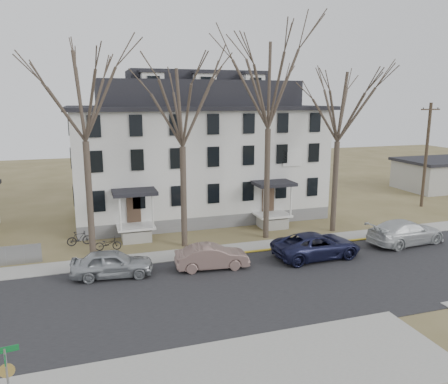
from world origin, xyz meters
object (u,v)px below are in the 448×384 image
object	(u,v)px
boarding_house	(197,152)
utility_pole_far	(426,154)
tree_center	(269,80)
bicycle_right	(79,239)
car_silver	(112,264)
car_white	(406,233)
tree_mid_right	(339,102)
tree_mid_left	(182,102)
bicycle_left	(108,244)
car_navy	(316,246)
street_sign	(7,376)
car_tan	(212,257)
tree_far_left	(82,90)

from	to	relation	value
boarding_house	utility_pole_far	xyz separation A→B (m)	(20.50, -3.95, -0.47)
tree_center	bicycle_right	size ratio (longest dim) A/B	8.95
car_silver	car_white	distance (m)	19.60
boarding_house	tree_mid_right	distance (m)	12.51
tree_mid_left	bicycle_left	size ratio (longest dim) A/B	7.54
car_white	car_navy	bearing A→B (deg)	87.55
boarding_house	bicycle_right	distance (m)	12.50
car_silver	car_white	bearing A→B (deg)	-84.73
street_sign	tree_mid_left	bearing A→B (deg)	51.45
boarding_house	bicycle_left	world-z (taller)	boarding_house
tree_center	car_tan	world-z (taller)	tree_center
tree_mid_right	utility_pole_far	world-z (taller)	tree_mid_right
tree_far_left	street_sign	xyz separation A→B (m)	(-2.68, -14.97, -8.54)
tree_far_left	car_navy	world-z (taller)	tree_far_left
car_silver	car_navy	distance (m)	12.45
car_white	bicycle_right	size ratio (longest dim) A/B	3.46
tree_mid_right	car_navy	bearing A→B (deg)	-130.60
car_white	street_sign	bearing A→B (deg)	108.30
utility_pole_far	car_navy	size ratio (longest dim) A/B	1.69
boarding_house	bicycle_right	xyz separation A→B (m)	(-9.82, -6.00, -4.89)
bicycle_right	utility_pole_far	bearing A→B (deg)	-93.75
tree_far_left	car_tan	world-z (taller)	tree_far_left
boarding_house	bicycle_right	size ratio (longest dim) A/B	12.66
car_navy	street_sign	bearing A→B (deg)	120.09
car_tan	bicycle_right	xyz separation A→B (m)	(-7.45, 6.70, -0.21)
boarding_house	tree_center	bearing A→B (deg)	-69.80
bicycle_right	boarding_house	bearing A→B (deg)	-66.19
car_white	car_tan	bearing A→B (deg)	84.64
tree_far_left	car_tan	size ratio (longest dim) A/B	3.20
car_silver	bicycle_left	size ratio (longest dim) A/B	2.66
tree_mid_right	car_white	xyz separation A→B (m)	(3.07, -4.30, -8.78)
bicycle_left	street_sign	bearing A→B (deg)	173.35
car_navy	bicycle_left	size ratio (longest dim) A/B	3.32
tree_mid_right	bicycle_right	bearing A→B (deg)	173.28
tree_mid_right	car_navy	xyz separation A→B (m)	(-4.10, -4.79, -8.82)
tree_center	car_navy	distance (m)	11.45
bicycle_right	car_silver	bearing A→B (deg)	-171.43
boarding_house	tree_far_left	size ratio (longest dim) A/B	1.52
tree_mid_left	street_sign	size ratio (longest dim) A/B	4.66
utility_pole_far	tree_far_left	bearing A→B (deg)	-171.90
car_white	bicycle_left	world-z (taller)	car_white
tree_center	car_navy	size ratio (longest dim) A/B	2.62
car_tan	utility_pole_far	bearing A→B (deg)	-63.69
tree_mid_right	utility_pole_far	size ratio (longest dim) A/B	1.34
boarding_house	tree_center	xyz separation A→B (m)	(3.00, -8.15, 5.71)
tree_far_left	car_white	distance (m)	23.06
bicycle_left	bicycle_right	xyz separation A→B (m)	(-1.80, 1.63, 0.05)
tree_mid_left	car_navy	size ratio (longest dim) A/B	2.27
bicycle_left	tree_center	bearing A→B (deg)	-86.14
bicycle_left	street_sign	size ratio (longest dim) A/B	0.62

